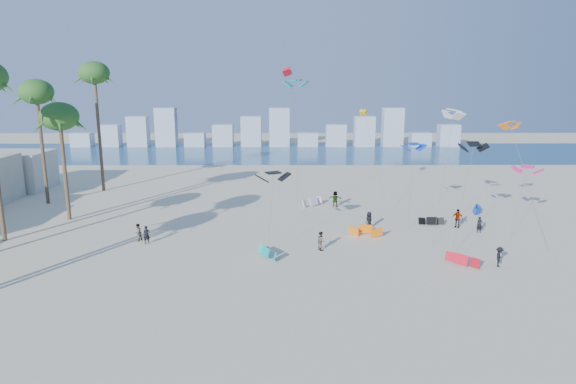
{
  "coord_description": "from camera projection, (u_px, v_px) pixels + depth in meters",
  "views": [
    {
      "loc": [
        2.83,
        -27.23,
        14.24
      ],
      "look_at": [
        3.0,
        16.0,
        4.5
      ],
      "focal_mm": 31.01,
      "sensor_mm": 36.0,
      "label": 1
    }
  ],
  "objects": [
    {
      "name": "distant_skyline",
      "position": [
        268.0,
        132.0,
        109.0
      ],
      "size": [
        85.0,
        3.0,
        8.4
      ],
      "color": "#9EADBF",
      "rests_on": "ground"
    },
    {
      "name": "flying_kites",
      "position": [
        385.0,
        121.0,
        47.6
      ],
      "size": [
        26.81,
        19.74,
        16.04
      ],
      "color": "black",
      "rests_on": "ground"
    },
    {
      "name": "kitesurfer_near",
      "position": [
        147.0,
        235.0,
        44.14
      ],
      "size": [
        0.7,
        0.59,
        1.62
      ],
      "primitive_type": "imported",
      "rotation": [
        0.0,
        0.0,
        0.41
      ],
      "color": "black",
      "rests_on": "ground"
    },
    {
      "name": "ocean",
      "position": [
        272.0,
        153.0,
        99.92
      ],
      "size": [
        220.0,
        220.0,
        0.0
      ],
      "primitive_type": "plane",
      "color": "navy",
      "rests_on": "ground"
    },
    {
      "name": "kitesurfers_far",
      "position": [
        368.0,
        219.0,
        48.91
      ],
      "size": [
        32.6,
        20.19,
        1.89
      ],
      "color": "black",
      "rests_on": "ground"
    },
    {
      "name": "ground",
      "position": [
        239.0,
        324.0,
        29.69
      ],
      "size": [
        220.0,
        220.0,
        0.0
      ],
      "primitive_type": "plane",
      "color": "beige",
      "rests_on": "ground"
    },
    {
      "name": "kitesurfer_mid",
      "position": [
        321.0,
        241.0,
        42.53
      ],
      "size": [
        0.91,
        0.98,
        1.63
      ],
      "primitive_type": "imported",
      "rotation": [
        0.0,
        0.0,
        2.04
      ],
      "color": "gray",
      "rests_on": "ground"
    },
    {
      "name": "grounded_kites",
      "position": [
        379.0,
        226.0,
        48.04
      ],
      "size": [
        24.37,
        21.85,
        1.01
      ],
      "color": "#0C8F94",
      "rests_on": "ground"
    }
  ]
}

